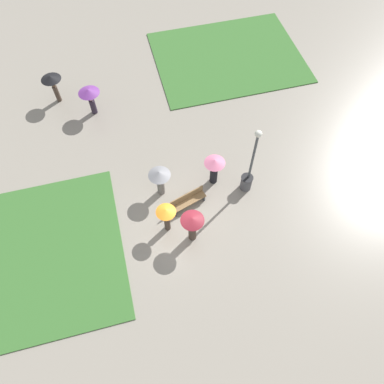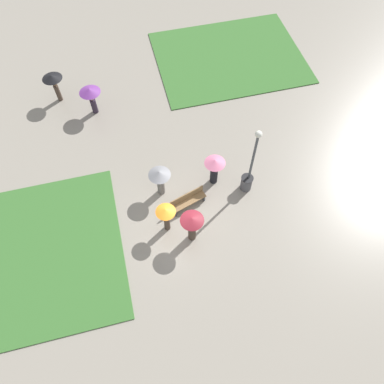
% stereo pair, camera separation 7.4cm
% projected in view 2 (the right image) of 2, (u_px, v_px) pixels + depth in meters
% --- Properties ---
extents(ground_plane, '(90.00, 90.00, 0.00)m').
position_uv_depth(ground_plane, '(181.00, 226.00, 18.10)').
color(ground_plane, gray).
extents(lawn_patch_near, '(7.39, 7.86, 0.06)m').
position_uv_depth(lawn_patch_near, '(41.00, 254.00, 17.30)').
color(lawn_patch_near, '#386B2D').
rests_on(lawn_patch_near, ground_plane).
extents(lawn_patch_far, '(9.44, 7.43, 0.06)m').
position_uv_depth(lawn_patch_far, '(229.00, 57.00, 24.58)').
color(lawn_patch_far, '#386B2D').
rests_on(lawn_patch_far, ground_plane).
extents(park_bench, '(1.87, 0.95, 0.90)m').
position_uv_depth(park_bench, '(188.00, 200.00, 18.33)').
color(park_bench, brown).
rests_on(park_bench, ground_plane).
extents(lamp_post, '(0.32, 0.32, 4.28)m').
position_uv_depth(lamp_post, '(254.00, 154.00, 16.95)').
color(lamp_post, '#474C51').
rests_on(lamp_post, ground_plane).
extents(trash_bin, '(0.62, 0.62, 0.90)m').
position_uv_depth(trash_bin, '(246.00, 183.00, 18.88)').
color(trash_bin, '#4C4C51').
rests_on(trash_bin, ground_plane).
extents(crowd_person_orange, '(0.92, 0.92, 1.80)m').
position_uv_depth(crowd_person_orange, '(166.00, 215.00, 16.95)').
color(crowd_person_orange, '#47382D').
rests_on(crowd_person_orange, ground_plane).
extents(crowd_person_maroon, '(1.07, 1.07, 1.91)m').
position_uv_depth(crowd_person_maroon, '(192.00, 225.00, 16.70)').
color(crowd_person_maroon, '#47382D').
rests_on(crowd_person_maroon, ground_plane).
extents(crowd_person_pink, '(1.05, 1.05, 1.79)m').
position_uv_depth(crowd_person_pink, '(215.00, 167.00, 18.44)').
color(crowd_person_pink, black).
rests_on(crowd_person_pink, ground_plane).
extents(crowd_person_grey, '(1.09, 1.09, 1.78)m').
position_uv_depth(crowd_person_grey, '(160.00, 177.00, 18.03)').
color(crowd_person_grey, slate).
rests_on(crowd_person_grey, ground_plane).
extents(lone_walker_far_path, '(1.20, 1.20, 1.77)m').
position_uv_depth(lone_walker_far_path, '(91.00, 94.00, 20.90)').
color(lone_walker_far_path, '#2D2333').
rests_on(lone_walker_far_path, ground_plane).
extents(lone_walker_mid_plaza, '(1.14, 1.14, 1.84)m').
position_uv_depth(lone_walker_mid_plaza, '(53.00, 81.00, 21.35)').
color(lone_walker_mid_plaza, '#47382D').
rests_on(lone_walker_mid_plaza, ground_plane).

